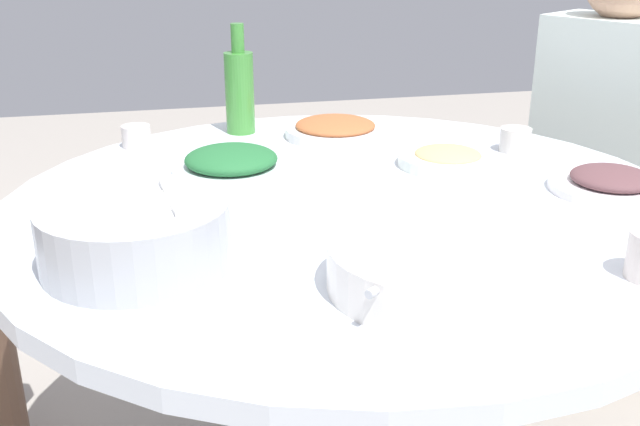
{
  "coord_description": "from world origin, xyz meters",
  "views": [
    {
      "loc": [
        -0.34,
        -1.27,
        1.23
      ],
      "look_at": [
        -0.09,
        -0.15,
        0.78
      ],
      "focal_mm": 41.95,
      "sensor_mm": 36.0,
      "label": 1
    }
  ],
  "objects_px": {
    "soup_bowl": "(433,267)",
    "dish_noodles": "(448,158)",
    "tea_cup_far": "(515,140)",
    "diner_left": "(605,117)",
    "dish_tofu_braise": "(335,129)",
    "tea_cup_near": "(136,136)",
    "dish_eggplant": "(611,182)",
    "green_bottle": "(240,90)",
    "round_dining_table": "(350,248)",
    "stool_for_diner_left": "(580,292)",
    "rice_bowl": "(136,233)",
    "dish_greens": "(231,163)"
  },
  "relations": [
    {
      "from": "soup_bowl",
      "to": "dish_noodles",
      "type": "height_order",
      "value": "soup_bowl"
    },
    {
      "from": "soup_bowl",
      "to": "tea_cup_far",
      "type": "distance_m",
      "value": 0.73
    },
    {
      "from": "soup_bowl",
      "to": "diner_left",
      "type": "xyz_separation_m",
      "value": [
        0.82,
        0.86,
        -0.04
      ]
    },
    {
      "from": "dish_tofu_braise",
      "to": "tea_cup_near",
      "type": "xyz_separation_m",
      "value": [
        -0.47,
        0.01,
        0.01
      ]
    },
    {
      "from": "dish_noodles",
      "to": "dish_eggplant",
      "type": "xyz_separation_m",
      "value": [
        0.25,
        -0.22,
        0.0
      ]
    },
    {
      "from": "green_bottle",
      "to": "diner_left",
      "type": "relative_size",
      "value": 0.34
    },
    {
      "from": "round_dining_table",
      "to": "tea_cup_near",
      "type": "xyz_separation_m",
      "value": [
        -0.39,
        0.44,
        0.13
      ]
    },
    {
      "from": "round_dining_table",
      "to": "diner_left",
      "type": "relative_size",
      "value": 1.71
    },
    {
      "from": "dish_noodles",
      "to": "dish_eggplant",
      "type": "distance_m",
      "value": 0.33
    },
    {
      "from": "green_bottle",
      "to": "stool_for_diner_left",
      "type": "relative_size",
      "value": 0.62
    },
    {
      "from": "dish_noodles",
      "to": "tea_cup_far",
      "type": "distance_m",
      "value": 0.2
    },
    {
      "from": "rice_bowl",
      "to": "stool_for_diner_left",
      "type": "relative_size",
      "value": 0.67
    },
    {
      "from": "rice_bowl",
      "to": "dish_eggplant",
      "type": "distance_m",
      "value": 0.9
    },
    {
      "from": "stool_for_diner_left",
      "to": "dish_tofu_braise",
      "type": "bearing_deg",
      "value": -175.52
    },
    {
      "from": "dish_noodles",
      "to": "diner_left",
      "type": "height_order",
      "value": "diner_left"
    },
    {
      "from": "round_dining_table",
      "to": "diner_left",
      "type": "height_order",
      "value": "diner_left"
    },
    {
      "from": "dish_greens",
      "to": "diner_left",
      "type": "distance_m",
      "value": 1.08
    },
    {
      "from": "soup_bowl",
      "to": "dish_eggplant",
      "type": "height_order",
      "value": "soup_bowl"
    },
    {
      "from": "soup_bowl",
      "to": "stool_for_diner_left",
      "type": "height_order",
      "value": "soup_bowl"
    },
    {
      "from": "round_dining_table",
      "to": "diner_left",
      "type": "bearing_deg",
      "value": 30.15
    },
    {
      "from": "green_bottle",
      "to": "dish_noodles",
      "type": "bearing_deg",
      "value": -42.76
    },
    {
      "from": "rice_bowl",
      "to": "soup_bowl",
      "type": "height_order",
      "value": "rice_bowl"
    },
    {
      "from": "dish_noodles",
      "to": "stool_for_diner_left",
      "type": "distance_m",
      "value": 0.87
    },
    {
      "from": "dish_tofu_braise",
      "to": "diner_left",
      "type": "height_order",
      "value": "diner_left"
    },
    {
      "from": "soup_bowl",
      "to": "dish_noodles",
      "type": "bearing_deg",
      "value": 66.28
    },
    {
      "from": "green_bottle",
      "to": "dish_eggplant",
      "type": "bearing_deg",
      "value": -42.31
    },
    {
      "from": "soup_bowl",
      "to": "dish_tofu_braise",
      "type": "xyz_separation_m",
      "value": [
        0.05,
        0.8,
        -0.01
      ]
    },
    {
      "from": "tea_cup_near",
      "to": "dish_greens",
      "type": "bearing_deg",
      "value": -52.4
    },
    {
      "from": "round_dining_table",
      "to": "rice_bowl",
      "type": "bearing_deg",
      "value": -151.41
    },
    {
      "from": "dish_greens",
      "to": "stool_for_diner_left",
      "type": "relative_size",
      "value": 0.58
    },
    {
      "from": "dish_greens",
      "to": "tea_cup_far",
      "type": "xyz_separation_m",
      "value": [
        0.64,
        0.03,
        0.0
      ]
    },
    {
      "from": "soup_bowl",
      "to": "diner_left",
      "type": "relative_size",
      "value": 0.39
    },
    {
      "from": "tea_cup_far",
      "to": "diner_left",
      "type": "bearing_deg",
      "value": 33.73
    },
    {
      "from": "tea_cup_near",
      "to": "tea_cup_far",
      "type": "relative_size",
      "value": 0.93
    },
    {
      "from": "rice_bowl",
      "to": "soup_bowl",
      "type": "xyz_separation_m",
      "value": [
        0.41,
        -0.17,
        -0.02
      ]
    },
    {
      "from": "dish_eggplant",
      "to": "soup_bowl",
      "type": "bearing_deg",
      "value": -147.08
    },
    {
      "from": "round_dining_table",
      "to": "diner_left",
      "type": "xyz_separation_m",
      "value": [
        0.84,
        0.49,
        0.1
      ]
    },
    {
      "from": "tea_cup_near",
      "to": "tea_cup_far",
      "type": "height_order",
      "value": "tea_cup_far"
    },
    {
      "from": "tea_cup_near",
      "to": "tea_cup_far",
      "type": "xyz_separation_m",
      "value": [
        0.83,
        -0.22,
        0.0
      ]
    },
    {
      "from": "round_dining_table",
      "to": "soup_bowl",
      "type": "xyz_separation_m",
      "value": [
        0.02,
        -0.38,
        0.13
      ]
    },
    {
      "from": "dish_tofu_braise",
      "to": "tea_cup_far",
      "type": "relative_size",
      "value": 3.45
    },
    {
      "from": "soup_bowl",
      "to": "dish_tofu_braise",
      "type": "bearing_deg",
      "value": 86.15
    },
    {
      "from": "rice_bowl",
      "to": "dish_eggplant",
      "type": "relative_size",
      "value": 1.21
    },
    {
      "from": "round_dining_table",
      "to": "dish_eggplant",
      "type": "relative_size",
      "value": 5.56
    },
    {
      "from": "soup_bowl",
      "to": "dish_noodles",
      "type": "relative_size",
      "value": 1.43
    },
    {
      "from": "green_bottle",
      "to": "tea_cup_near",
      "type": "relative_size",
      "value": 4.03
    },
    {
      "from": "round_dining_table",
      "to": "dish_tofu_braise",
      "type": "distance_m",
      "value": 0.45
    },
    {
      "from": "soup_bowl",
      "to": "tea_cup_far",
      "type": "relative_size",
      "value": 4.3
    },
    {
      "from": "soup_bowl",
      "to": "diner_left",
      "type": "distance_m",
      "value": 1.19
    },
    {
      "from": "rice_bowl",
      "to": "tea_cup_far",
      "type": "height_order",
      "value": "rice_bowl"
    }
  ]
}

